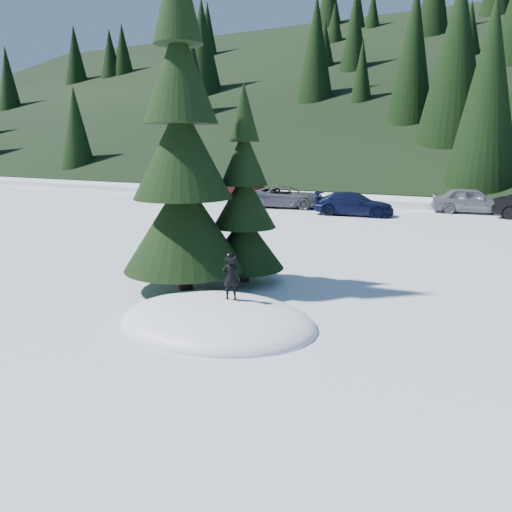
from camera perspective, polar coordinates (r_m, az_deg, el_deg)
The scene contains 11 objects.
ground at distance 10.91m, azimuth -4.45°, elevation -7.62°, with size 200.00×200.00×0.00m, color white.
snow_mound at distance 10.91m, azimuth -4.45°, elevation -7.62°, with size 4.48×3.52×0.96m, color white.
forest_hillside at distance 63.37m, azimuth 25.31°, elevation 19.32°, with size 200.00×60.00×25.00m, color black, non-canonical shape.
spruce_tall at distance 13.01m, azimuth -8.45°, elevation 10.49°, with size 3.20×3.20×8.60m.
spruce_short at distance 13.70m, azimuth -1.35°, elevation 5.61°, with size 2.20×2.20×5.37m.
child_skier at distance 10.79m, azimuth -2.92°, elevation -2.47°, with size 0.35×0.23×0.97m, color black.
car_0 at distance 36.36m, azimuth -8.86°, elevation 7.43°, with size 1.46×3.63×1.24m, color black.
car_1 at distance 34.60m, azimuth -0.51°, elevation 7.32°, with size 1.30×3.74×1.23m, color black.
car_2 at distance 30.95m, azimuth 3.42°, elevation 6.76°, with size 2.18×4.73×1.32m, color #54555D.
car_3 at distance 27.94m, azimuth 11.09°, elevation 5.87°, with size 1.76×4.32×1.25m, color #0E1434.
car_4 at distance 30.80m, azimuth 23.40°, elevation 5.87°, with size 1.72×4.28×1.46m, color gray.
Camera 1 is at (5.73, -8.50, 3.75)m, focal length 35.00 mm.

